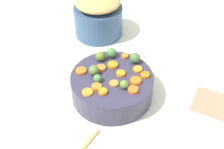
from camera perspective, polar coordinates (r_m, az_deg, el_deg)
name	(u,v)px	position (r m, az deg, el deg)	size (l,w,h in m)	color
tabletop	(102,89)	(1.11, -2.04, -2.90)	(2.40, 2.40, 0.02)	white
serving_bowl_carrots	(112,86)	(1.04, 0.00, -2.29)	(0.29, 0.29, 0.09)	#33324A
metal_pot	(98,21)	(1.34, -2.69, 10.51)	(0.22, 0.22, 0.14)	#334E75
stuffing_mound	(98,2)	(1.30, -2.82, 14.07)	(0.20, 0.20, 0.05)	tan
carrot_slice_0	(138,69)	(1.03, 5.07, 1.03)	(0.03, 0.03, 0.01)	orange
carrot_slice_1	(114,83)	(0.98, 0.39, -1.78)	(0.03, 0.03, 0.01)	orange
carrot_slice_2	(81,71)	(1.03, -6.08, 0.72)	(0.04, 0.04, 0.01)	orange
carrot_slice_3	(101,67)	(1.04, -2.26, 1.48)	(0.03, 0.03, 0.01)	orange
carrot_slice_4	(121,74)	(1.01, 1.74, 0.16)	(0.03, 0.03, 0.01)	orange
carrot_slice_5	(136,81)	(0.99, 4.67, -1.25)	(0.04, 0.04, 0.01)	orange
carrot_slice_6	(133,90)	(0.95, 4.17, -3.05)	(0.03, 0.03, 0.01)	orange
carrot_slice_7	(103,92)	(0.95, -1.81, -3.40)	(0.03, 0.03, 0.01)	orange
carrot_slice_8	(97,87)	(0.96, -3.04, -2.44)	(0.03, 0.03, 0.01)	orange
carrot_slice_9	(113,65)	(1.04, 0.15, 1.87)	(0.04, 0.04, 0.01)	orange
carrot_slice_10	(145,75)	(1.01, 6.49, -0.12)	(0.03, 0.03, 0.01)	orange
carrot_slice_11	(87,92)	(0.95, -4.84, -3.49)	(0.04, 0.04, 0.01)	orange
carrot_slice_12	(125,56)	(1.08, 2.58, 3.62)	(0.02, 0.02, 0.01)	orange
brussels_sprout_0	(124,84)	(0.96, 2.38, -1.97)	(0.03, 0.03, 0.03)	#578335
brussels_sprout_1	(97,78)	(0.98, -2.88, -0.77)	(0.03, 0.03, 0.03)	#447E41
brussels_sprout_2	(111,53)	(1.08, -0.13, 4.29)	(0.04, 0.04, 0.04)	#467D3C
brussels_sprout_3	(135,58)	(1.06, 4.52, 3.28)	(0.04, 0.04, 0.04)	#466E39
brussels_sprout_4	(94,70)	(1.01, -3.58, 0.84)	(0.04, 0.04, 0.04)	#597537
brussels_sprout_5	(100,56)	(1.06, -2.33, 3.58)	(0.04, 0.04, 0.04)	#527724
dish_towel	(214,104)	(1.10, 19.42, -5.47)	(0.13, 0.15, 0.01)	tan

